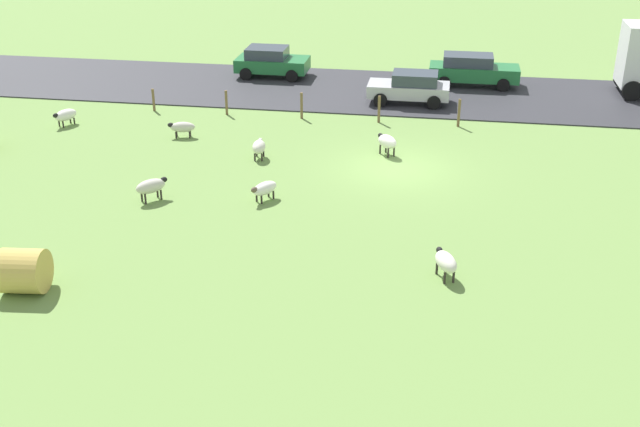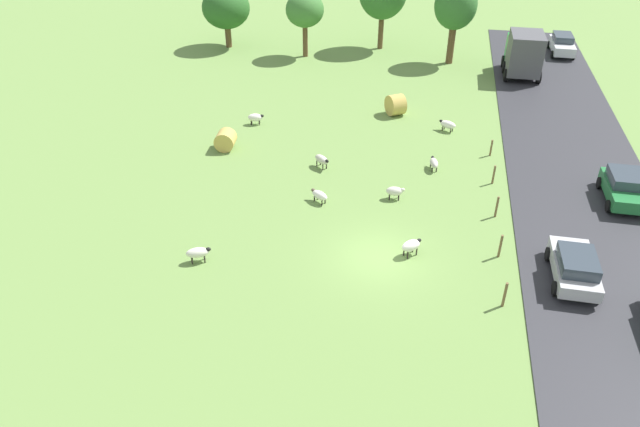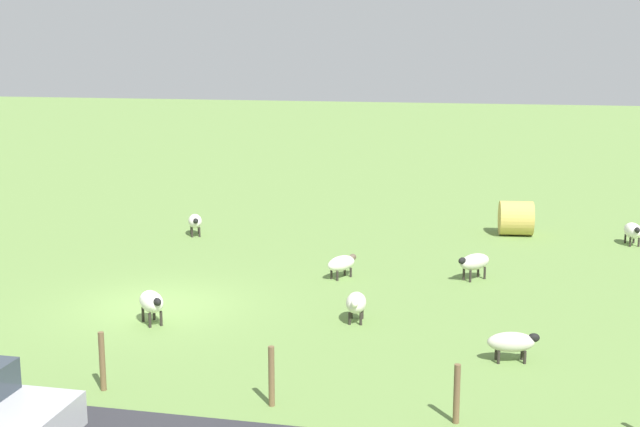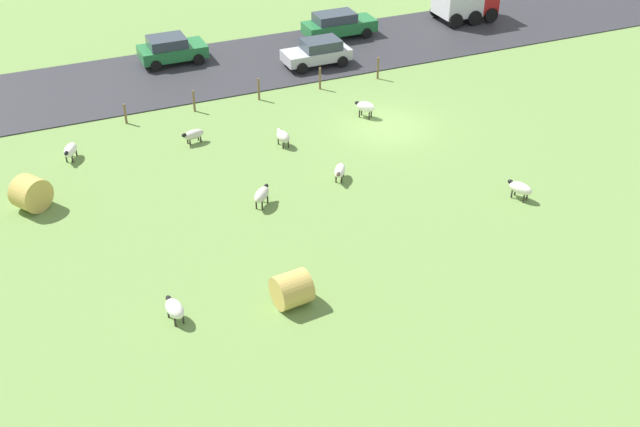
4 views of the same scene
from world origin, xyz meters
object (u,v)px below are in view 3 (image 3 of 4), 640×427
at_px(sheep_4, 633,231).
at_px(sheep_2, 342,263).
at_px(sheep_6, 152,302).
at_px(sheep_1, 474,262).
at_px(sheep_0, 356,303).
at_px(hay_bale_1, 516,218).
at_px(sheep_5, 195,221).
at_px(sheep_3, 512,342).

bearing_deg(sheep_4, sheep_2, -54.95).
bearing_deg(sheep_6, sheep_2, 143.78).
bearing_deg(sheep_1, sheep_6, -52.67).
distance_m(sheep_0, hay_bale_1, 11.71).
height_order(sheep_4, sheep_5, sheep_4).
height_order(sheep_3, sheep_6, sheep_6).
xyz_separation_m(sheep_0, hay_bale_1, (-11.03, 3.93, 0.13)).
xyz_separation_m(sheep_3, sheep_4, (-12.23, 4.07, 0.06)).
relative_size(sheep_1, hay_bale_1, 0.91).
height_order(sheep_1, sheep_6, sheep_6).
bearing_deg(sheep_1, sheep_3, 9.49).
height_order(sheep_2, hay_bale_1, hay_bale_1).
distance_m(sheep_2, hay_bale_1, 8.71).
xyz_separation_m(sheep_2, hay_bale_1, (-7.08, 5.07, 0.18)).
xyz_separation_m(sheep_3, sheep_5, (-10.37, -11.24, 0.07)).
xyz_separation_m(sheep_2, sheep_4, (-6.33, 9.02, 0.06)).
bearing_deg(sheep_4, sheep_0, -37.48).
bearing_deg(sheep_5, hay_bale_1, 102.94).
bearing_deg(sheep_1, sheep_5, -110.63).
distance_m(sheep_1, sheep_3, 6.65).
height_order(sheep_1, sheep_3, sheep_1).
bearing_deg(sheep_0, sheep_3, 62.84).
bearing_deg(sheep_1, hay_bale_1, 169.28).
relative_size(sheep_0, hay_bale_1, 0.84).
height_order(sheep_0, sheep_1, sheep_1).
xyz_separation_m(sheep_3, hay_bale_1, (-12.98, 0.12, 0.17)).
xyz_separation_m(sheep_5, hay_bale_1, (-2.61, 11.36, 0.10)).
xyz_separation_m(sheep_1, sheep_6, (5.84, -7.65, 0.03)).
relative_size(sheep_6, hay_bale_1, 0.86).
bearing_deg(sheep_6, hay_bale_1, 144.12).
bearing_deg(sheep_2, sheep_6, -36.22).
bearing_deg(sheep_4, hay_bale_1, -100.82).
relative_size(sheep_0, sheep_2, 0.93).
xyz_separation_m(sheep_4, sheep_6, (11.51, -12.81, 0.06)).
xyz_separation_m(sheep_2, sheep_5, (-4.47, -6.29, 0.08)).
height_order(sheep_0, sheep_6, sheep_6).
bearing_deg(sheep_0, sheep_6, -75.93).
distance_m(sheep_4, hay_bale_1, 4.02).
xyz_separation_m(sheep_1, hay_bale_1, (-6.43, 1.22, 0.08)).
distance_m(sheep_0, sheep_3, 4.29).
distance_m(sheep_4, sheep_5, 15.42).
bearing_deg(sheep_4, sheep_1, -42.28).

